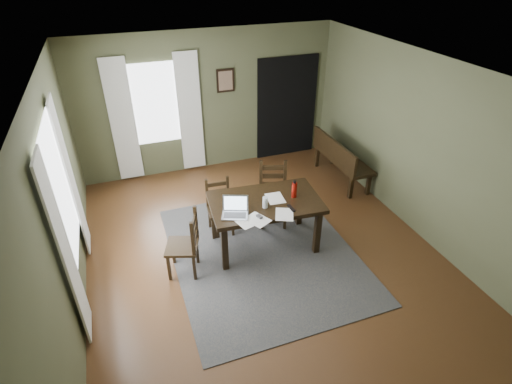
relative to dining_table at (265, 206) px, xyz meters
name	(u,v)px	position (x,y,z in m)	size (l,w,h in m)	color
ground	(263,253)	(-0.10, -0.17, -0.71)	(5.00, 6.00, 0.01)	#492C16
room_shell	(264,143)	(-0.10, -0.17, 1.10)	(5.02, 6.02, 2.71)	#4C5034
rug	(263,252)	(-0.10, -0.17, -0.70)	(2.60, 3.20, 0.01)	#393939
dining_table	(265,206)	(0.00, 0.00, 0.00)	(1.66, 1.08, 0.79)	black
chair_end	(186,245)	(-1.23, -0.18, -0.23)	(0.54, 0.54, 0.97)	black
chair_back_left	(220,207)	(-0.53, 0.59, -0.27)	(0.41, 0.42, 0.89)	black
chair_back_right	(273,194)	(0.35, 0.55, -0.20)	(0.58, 0.58, 1.04)	black
bench	(340,156)	(2.05, 1.37, -0.19)	(0.49, 1.52, 0.86)	black
laptop	(235,210)	(-0.50, -0.16, 0.16)	(0.43, 0.39, 0.24)	#B7B7BC
computer_mouse	(259,217)	(-0.23, -0.36, 0.11)	(0.05, 0.09, 0.03)	#3F3F42
tv_remote	(291,208)	(0.27, -0.31, 0.11)	(0.05, 0.17, 0.02)	black
drinking_glass	(265,202)	(-0.06, -0.16, 0.18)	(0.07, 0.07, 0.16)	silver
water_bottle	(294,189)	(0.43, -0.04, 0.22)	(0.09, 0.09, 0.27)	#B2170D
paper_a	(246,221)	(-0.43, -0.38, 0.10)	(0.23, 0.30, 0.00)	white
paper_b	(284,214)	(0.12, -0.41, 0.10)	(0.24, 0.31, 0.00)	white
paper_c	(275,198)	(0.16, 0.01, 0.10)	(0.24, 0.31, 0.00)	white
paper_e	(257,220)	(-0.27, -0.40, 0.10)	(0.24, 0.32, 0.00)	white
window_left	(61,194)	(-2.57, 0.03, 0.74)	(0.01, 1.30, 1.70)	white
window_back	(155,104)	(-1.10, 2.80, 0.74)	(1.00, 0.01, 1.50)	white
curtain_left_near	(66,253)	(-2.54, -0.79, 0.49)	(0.03, 0.48, 2.30)	silver
curtain_left_far	(71,179)	(-2.54, 0.85, 0.49)	(0.03, 0.48, 2.30)	silver
curtain_back_left	(123,122)	(-1.72, 2.77, 0.49)	(0.44, 0.03, 2.30)	silver
curtain_back_right	(190,113)	(-0.48, 2.77, 0.49)	(0.44, 0.03, 2.30)	silver
framed_picture	(225,81)	(0.25, 2.79, 1.04)	(0.34, 0.03, 0.44)	black
doorway_back	(287,108)	(1.55, 2.80, 0.34)	(1.30, 0.03, 2.10)	black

